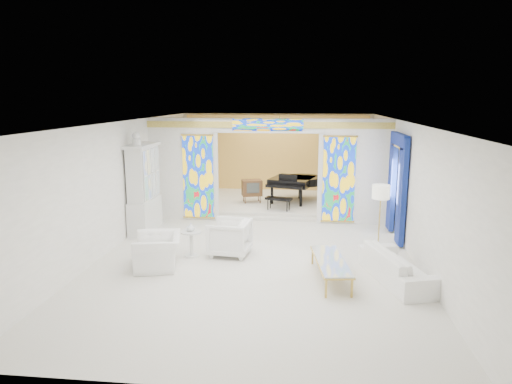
# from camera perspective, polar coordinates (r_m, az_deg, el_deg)

# --- Properties ---
(floor) EXTENTS (12.00, 12.00, 0.00)m
(floor) POSITION_cam_1_polar(r_m,az_deg,el_deg) (11.60, 0.62, -6.21)
(floor) COLOR silver
(floor) RESTS_ON ground
(ceiling) EXTENTS (7.00, 12.00, 0.02)m
(ceiling) POSITION_cam_1_polar(r_m,az_deg,el_deg) (11.05, 0.66, 8.75)
(ceiling) COLOR white
(ceiling) RESTS_ON wall_back
(wall_back) EXTENTS (7.00, 0.02, 3.00)m
(wall_back) POSITION_cam_1_polar(r_m,az_deg,el_deg) (17.15, 2.58, 4.75)
(wall_back) COLOR silver
(wall_back) RESTS_ON floor
(wall_front) EXTENTS (7.00, 0.02, 3.00)m
(wall_front) POSITION_cam_1_polar(r_m,az_deg,el_deg) (5.50, -5.51, -10.40)
(wall_front) COLOR silver
(wall_front) RESTS_ON floor
(wall_left) EXTENTS (0.02, 12.00, 3.00)m
(wall_left) POSITION_cam_1_polar(r_m,az_deg,el_deg) (12.08, -16.13, 1.37)
(wall_left) COLOR silver
(wall_left) RESTS_ON floor
(wall_right) EXTENTS (0.02, 12.00, 3.00)m
(wall_right) POSITION_cam_1_polar(r_m,az_deg,el_deg) (11.44, 18.36, 0.69)
(wall_right) COLOR silver
(wall_right) RESTS_ON floor
(partition_wall) EXTENTS (7.00, 0.22, 3.00)m
(partition_wall) POSITION_cam_1_polar(r_m,az_deg,el_deg) (13.17, 1.48, 3.33)
(partition_wall) COLOR silver
(partition_wall) RESTS_ON floor
(stained_glass_left) EXTENTS (0.90, 0.04, 2.40)m
(stained_glass_left) POSITION_cam_1_polar(r_m,az_deg,el_deg) (13.44, -7.23, 1.88)
(stained_glass_left) COLOR gold
(stained_glass_left) RESTS_ON partition_wall
(stained_glass_right) EXTENTS (0.90, 0.04, 2.40)m
(stained_glass_right) POSITION_cam_1_polar(r_m,az_deg,el_deg) (13.11, 10.31, 1.55)
(stained_glass_right) COLOR gold
(stained_glass_right) RESTS_ON partition_wall
(stained_glass_transom) EXTENTS (2.00, 0.04, 0.34)m
(stained_glass_transom) POSITION_cam_1_polar(r_m,az_deg,el_deg) (12.94, 1.47, 8.38)
(stained_glass_transom) COLOR gold
(stained_glass_transom) RESTS_ON partition_wall
(alcove_platform) EXTENTS (6.80, 3.80, 0.18)m
(alcove_platform) POSITION_cam_1_polar(r_m,az_deg,el_deg) (15.52, 2.09, -1.27)
(alcove_platform) COLOR silver
(alcove_platform) RESTS_ON floor
(gold_curtain_back) EXTENTS (6.70, 0.10, 2.90)m
(gold_curtain_back) POSITION_cam_1_polar(r_m,az_deg,el_deg) (17.03, 2.56, 4.70)
(gold_curtain_back) COLOR gold
(gold_curtain_back) RESTS_ON wall_back
(chandelier) EXTENTS (0.48, 0.48, 0.30)m
(chandelier) POSITION_cam_1_polar(r_m,az_deg,el_deg) (15.05, 2.90, 7.80)
(chandelier) COLOR #BA9741
(chandelier) RESTS_ON ceiling
(blue_drapes) EXTENTS (0.14, 1.85, 2.65)m
(blue_drapes) POSITION_cam_1_polar(r_m,az_deg,el_deg) (12.08, 17.24, 1.69)
(blue_drapes) COLOR navy
(blue_drapes) RESTS_ON wall_right
(china_cabinet) EXTENTS (0.56, 1.46, 2.72)m
(china_cabinet) POSITION_cam_1_polar(r_m,az_deg,el_deg) (12.58, -13.84, 0.36)
(china_cabinet) COLOR silver
(china_cabinet) RESTS_ON floor
(armchair_left) EXTENTS (1.18, 1.28, 0.71)m
(armchair_left) POSITION_cam_1_polar(r_m,az_deg,el_deg) (10.03, -12.16, -7.26)
(armchair_left) COLOR silver
(armchair_left) RESTS_ON floor
(armchair_right) EXTENTS (1.00, 0.98, 0.82)m
(armchair_right) POSITION_cam_1_polar(r_m,az_deg,el_deg) (10.57, -3.33, -5.69)
(armchair_right) COLOR white
(armchair_right) RESTS_ON floor
(sofa) EXTENTS (1.37, 2.26, 0.62)m
(sofa) POSITION_cam_1_polar(r_m,az_deg,el_deg) (9.56, 17.38, -8.79)
(sofa) COLOR white
(sofa) RESTS_ON floor
(side_table) EXTENTS (0.63, 0.63, 0.60)m
(side_table) POSITION_cam_1_polar(r_m,az_deg,el_deg) (10.55, -8.09, -5.93)
(side_table) COLOR silver
(side_table) RESTS_ON floor
(vase) EXTENTS (0.20, 0.20, 0.18)m
(vase) POSITION_cam_1_polar(r_m,az_deg,el_deg) (10.46, -8.14, -4.36)
(vase) COLOR white
(vase) RESTS_ON side_table
(coffee_table) EXTENTS (0.80, 1.90, 0.41)m
(coffee_table) POSITION_cam_1_polar(r_m,az_deg,el_deg) (9.28, 9.31, -8.55)
(coffee_table) COLOR silver
(coffee_table) RESTS_ON floor
(floor_lamp) EXTENTS (0.48, 0.48, 1.63)m
(floor_lamp) POSITION_cam_1_polar(r_m,az_deg,el_deg) (10.76, 15.33, -0.40)
(floor_lamp) COLOR #BA9741
(floor_lamp) RESTS_ON floor
(grand_piano) EXTENTS (1.99, 2.56, 0.98)m
(grand_piano) POSITION_cam_1_polar(r_m,az_deg,el_deg) (15.20, 5.12, 1.32)
(grand_piano) COLOR black
(grand_piano) RESTS_ON alcove_platform
(tv_console) EXTENTS (0.74, 0.60, 0.75)m
(tv_console) POSITION_cam_1_polar(r_m,az_deg,el_deg) (14.99, -0.52, 0.52)
(tv_console) COLOR #53371E
(tv_console) RESTS_ON alcove_platform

